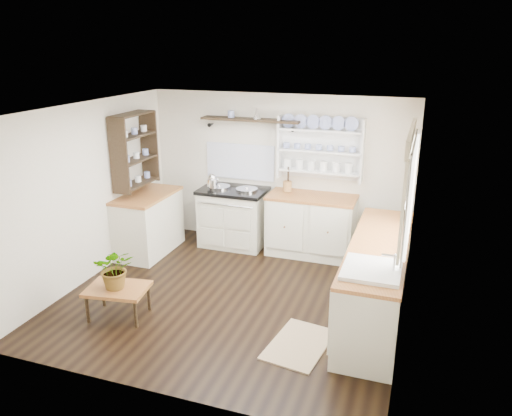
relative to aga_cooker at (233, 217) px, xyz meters
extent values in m
cube|color=black|center=(0.61, -1.57, -0.46)|extent=(4.00, 3.80, 0.01)
cube|color=beige|center=(0.61, 0.33, 0.69)|extent=(4.00, 0.02, 2.30)
cube|color=beige|center=(2.61, -1.57, 0.69)|extent=(0.02, 3.80, 2.30)
cube|color=beige|center=(-1.39, -1.57, 0.69)|extent=(0.02, 3.80, 2.30)
cube|color=white|center=(0.61, -1.57, 1.84)|extent=(4.00, 3.80, 0.01)
cube|color=white|center=(2.57, -1.42, 1.04)|extent=(0.04, 1.40, 1.00)
cube|color=white|center=(2.55, -1.42, 1.04)|extent=(0.02, 1.50, 1.10)
cube|color=beige|center=(2.53, -1.42, 1.62)|extent=(0.04, 1.55, 0.18)
cube|color=beige|center=(0.00, 0.00, -0.03)|extent=(0.96, 0.63, 0.85)
cube|color=black|center=(0.00, 0.00, 0.41)|extent=(1.00, 0.67, 0.05)
cylinder|color=silver|center=(-0.22, 0.00, 0.45)|extent=(0.33, 0.33, 0.03)
cylinder|color=silver|center=(0.22, 0.00, 0.45)|extent=(0.33, 0.33, 0.03)
cylinder|color=silver|center=(0.00, -0.35, 0.29)|extent=(0.87, 0.02, 0.02)
cube|color=beige|center=(1.21, 0.03, -0.02)|extent=(1.25, 0.60, 0.88)
cube|color=brown|center=(1.21, 0.03, 0.42)|extent=(1.27, 0.63, 0.04)
cube|color=beige|center=(2.31, -1.47, -0.02)|extent=(0.60, 2.40, 0.88)
cube|color=brown|center=(2.31, -1.47, 0.42)|extent=(0.62, 2.43, 0.04)
cube|color=white|center=(2.31, -2.22, 0.34)|extent=(0.55, 0.60, 0.28)
cylinder|color=silver|center=(2.51, -2.22, 0.54)|extent=(0.02, 0.02, 0.22)
cube|color=beige|center=(-1.09, -0.67, -0.02)|extent=(0.60, 1.10, 0.88)
cube|color=brown|center=(-1.09, -0.67, 0.42)|extent=(0.62, 1.13, 0.04)
cube|color=white|center=(1.26, 0.31, 1.09)|extent=(1.20, 0.03, 0.90)
cube|color=white|center=(1.26, 0.22, 1.09)|extent=(1.20, 0.22, 0.02)
cylinder|color=navy|center=(1.26, 0.23, 1.36)|extent=(0.20, 0.02, 0.20)
cube|color=black|center=(0.21, 0.20, 1.46)|extent=(1.50, 0.24, 0.04)
cone|color=black|center=(-0.44, 0.27, 1.35)|extent=(0.06, 0.20, 0.06)
cone|color=black|center=(0.86, 0.27, 1.35)|extent=(0.06, 0.20, 0.06)
cube|color=black|center=(-1.23, -0.67, 1.09)|extent=(0.28, 0.80, 1.05)
cylinder|color=#A06F3A|center=(0.82, 0.11, 0.53)|extent=(0.13, 0.13, 0.15)
cube|color=brown|center=(-0.46, -2.43, -0.11)|extent=(0.74, 0.58, 0.04)
cylinder|color=black|center=(-0.71, -2.67, -0.29)|extent=(0.04, 0.04, 0.33)
cylinder|color=black|center=(-0.77, -2.29, -0.29)|extent=(0.04, 0.04, 0.33)
cylinder|color=black|center=(-0.14, -2.58, -0.29)|extent=(0.04, 0.04, 0.33)
cylinder|color=black|center=(-0.20, -2.20, -0.29)|extent=(0.04, 0.04, 0.33)
imported|color=#3F7233|center=(-0.46, -2.43, 0.15)|extent=(0.56, 0.54, 0.48)
cube|color=brown|center=(1.64, -2.33, -0.45)|extent=(0.67, 0.92, 0.02)
camera|label=1|loc=(2.68, -6.71, 2.55)|focal=35.00mm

